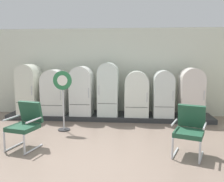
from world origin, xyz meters
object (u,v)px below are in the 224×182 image
at_px(refrigerator_6, 191,91).
at_px(armchair_right, 190,128).
at_px(refrigerator_0, 29,87).
at_px(refrigerator_1, 55,91).
at_px(sign_stand, 63,100).
at_px(refrigerator_3, 108,87).
at_px(armchair_left, 26,123).
at_px(refrigerator_2, 82,89).
at_px(refrigerator_5, 163,92).
at_px(refrigerator_4, 137,93).

distance_m(refrigerator_6, armchair_right, 2.70).
xyz_separation_m(refrigerator_0, refrigerator_6, (5.01, -0.01, -0.06)).
xyz_separation_m(refrigerator_1, sign_stand, (0.64, -1.27, -0.07)).
xyz_separation_m(refrigerator_0, refrigerator_3, (2.53, -0.02, 0.03)).
bearing_deg(armchair_right, refrigerator_1, 143.84).
relative_size(armchair_left, sign_stand, 0.62).
distance_m(refrigerator_2, refrigerator_6, 3.31).
bearing_deg(refrigerator_1, armchair_left, -85.66).
bearing_deg(refrigerator_1, refrigerator_5, 0.00).
distance_m(refrigerator_0, refrigerator_4, 3.40).
relative_size(refrigerator_4, refrigerator_5, 0.98).
xyz_separation_m(refrigerator_1, armchair_right, (3.57, -2.61, -0.33)).
distance_m(refrigerator_1, refrigerator_6, 4.18).
bearing_deg(sign_stand, refrigerator_6, 19.66).
xyz_separation_m(refrigerator_6, armchair_left, (-3.99, -2.52, -0.37)).
distance_m(refrigerator_6, armchair_left, 4.73).
bearing_deg(refrigerator_5, armchair_left, -141.46).
height_order(refrigerator_0, refrigerator_2, refrigerator_0).
height_order(refrigerator_6, armchair_left, refrigerator_6).
bearing_deg(refrigerator_0, armchair_right, -30.66).
relative_size(refrigerator_1, sign_stand, 0.89).
height_order(refrigerator_4, refrigerator_6, refrigerator_6).
height_order(refrigerator_2, refrigerator_4, refrigerator_2).
xyz_separation_m(refrigerator_1, refrigerator_6, (4.18, -0.00, 0.04)).
distance_m(refrigerator_1, armchair_right, 4.44).
bearing_deg(refrigerator_2, armchair_left, -105.27).
xyz_separation_m(refrigerator_4, sign_stand, (-1.92, -1.27, -0.05)).
relative_size(refrigerator_3, refrigerator_6, 1.10).
bearing_deg(refrigerator_0, refrigerator_6, -0.06).
bearing_deg(refrigerator_4, refrigerator_0, 179.96).
bearing_deg(refrigerator_6, refrigerator_1, 179.93).
xyz_separation_m(refrigerator_1, refrigerator_4, (2.56, -0.00, -0.02)).
relative_size(refrigerator_1, refrigerator_2, 0.93).
bearing_deg(refrigerator_4, refrigerator_1, 179.96).
bearing_deg(refrigerator_4, refrigerator_5, 0.13).
bearing_deg(refrigerator_0, armchair_left, -67.91).
height_order(refrigerator_2, armchair_left, refrigerator_2).
distance_m(refrigerator_2, refrigerator_3, 0.83).
bearing_deg(armchair_right, refrigerator_2, 136.48).
xyz_separation_m(refrigerator_3, refrigerator_5, (1.66, 0.02, -0.13)).
distance_m(refrigerator_4, armchair_left, 3.47).
height_order(refrigerator_4, sign_stand, sign_stand).
height_order(refrigerator_0, refrigerator_5, refrigerator_0).
xyz_separation_m(refrigerator_6, sign_stand, (-3.54, -1.26, -0.11)).
bearing_deg(refrigerator_2, refrigerator_3, 1.50).
bearing_deg(refrigerator_3, refrigerator_2, -178.50).
bearing_deg(refrigerator_5, refrigerator_2, -179.00).
bearing_deg(armchair_left, armchair_right, -1.46).
bearing_deg(armchair_left, refrigerator_5, 38.54).
relative_size(refrigerator_4, refrigerator_6, 0.93).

